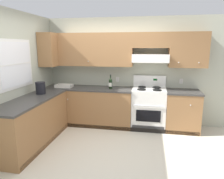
% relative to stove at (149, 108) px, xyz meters
% --- Properties ---
extents(ground_plane, '(7.04, 7.04, 0.00)m').
position_rel_stove_xyz_m(ground_plane, '(-0.94, -1.25, -0.48)').
color(ground_plane, beige).
extents(wall_back, '(4.68, 0.57, 2.55)m').
position_rel_stove_xyz_m(wall_back, '(-0.54, 0.27, 1.00)').
color(wall_back, '#B7BAA3').
rests_on(wall_back, ground_plane).
extents(wall_left, '(0.47, 4.00, 2.55)m').
position_rel_stove_xyz_m(wall_left, '(-2.53, -1.03, 0.87)').
color(wall_left, '#B7BAA3').
rests_on(wall_left, ground_plane).
extents(counter_back_run, '(3.60, 0.65, 0.91)m').
position_rel_stove_xyz_m(counter_back_run, '(-0.86, -0.01, -0.03)').
color(counter_back_run, olive).
rests_on(counter_back_run, ground_plane).
extents(counter_left_run, '(0.63, 1.91, 0.91)m').
position_rel_stove_xyz_m(counter_left_run, '(-2.18, -1.26, -0.03)').
color(counter_left_run, olive).
rests_on(counter_left_run, ground_plane).
extents(stove, '(0.76, 0.62, 1.20)m').
position_rel_stove_xyz_m(stove, '(0.00, 0.00, 0.00)').
color(stove, white).
rests_on(stove, ground_plane).
extents(wine_bottle, '(0.08, 0.08, 0.33)m').
position_rel_stove_xyz_m(wine_bottle, '(-0.89, -0.03, 0.56)').
color(wine_bottle, black).
rests_on(wine_bottle, counter_back_run).
extents(bowl, '(0.39, 0.26, 0.07)m').
position_rel_stove_xyz_m(bowl, '(-2.02, -0.07, 0.45)').
color(bowl, beige).
rests_on(bowl, counter_back_run).
extents(bucket, '(0.21, 0.21, 0.25)m').
position_rel_stove_xyz_m(bucket, '(-2.22, -0.82, 0.56)').
color(bucket, black).
rests_on(bucket, counter_left_run).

